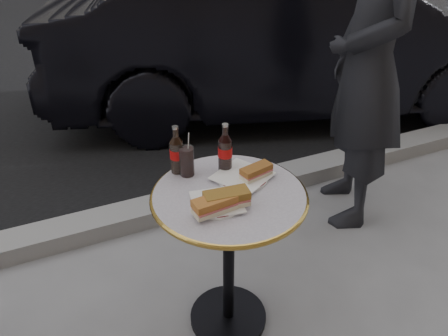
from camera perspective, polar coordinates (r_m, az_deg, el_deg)
name	(u,v)px	position (r m, az deg, el deg)	size (l,w,h in m)	color
ground	(228,318)	(2.21, 0.56, -19.02)	(80.00, 80.00, 0.00)	gray
asphalt_road	(77,46)	(6.53, -18.65, 14.89)	(40.00, 8.00, 0.00)	black
curb	(169,207)	(2.80, -7.14, -5.07)	(40.00, 0.20, 0.12)	gray
bistro_table	(229,262)	(1.95, 0.61, -12.17)	(0.62, 0.62, 0.73)	#BAB2C4
plate_left	(217,203)	(1.65, -0.94, -4.65)	(0.19, 0.19, 0.01)	white
plate_right	(242,177)	(1.80, 2.40, -1.22)	(0.21, 0.21, 0.01)	silver
sandwich_left_a	(215,205)	(1.58, -1.24, -4.90)	(0.16, 0.08, 0.06)	#AF672C
sandwich_left_b	(227,199)	(1.61, 0.35, -4.11)	(0.17, 0.08, 0.06)	brown
sandwich_right	(256,172)	(1.78, 4.23, -0.54)	(0.13, 0.06, 0.05)	brown
cola_bottle_left	(177,150)	(1.80, -6.22, 2.41)	(0.06, 0.06, 0.21)	black
cola_bottle_right	(225,148)	(1.80, 0.15, 2.67)	(0.06, 0.06, 0.22)	black
cola_glass	(187,161)	(1.80, -4.90, 0.90)	(0.06, 0.06, 0.13)	black
parked_car	(295,34)	(4.08, 9.23, 16.94)	(4.26, 1.48, 1.40)	black
pedestrian	(369,65)	(2.53, 18.44, 12.64)	(0.70, 0.46, 1.91)	black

